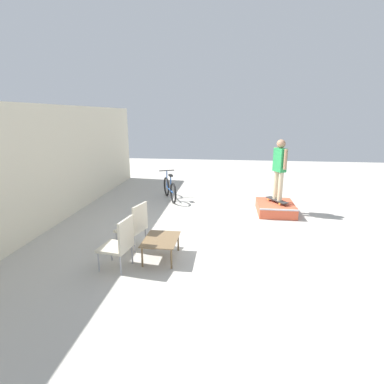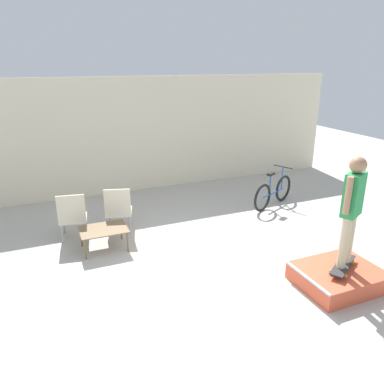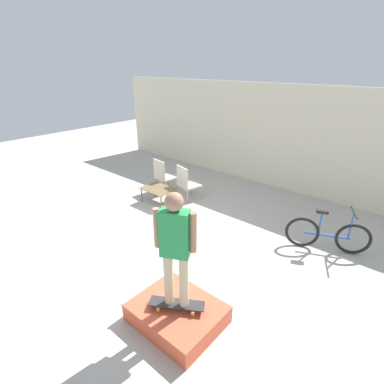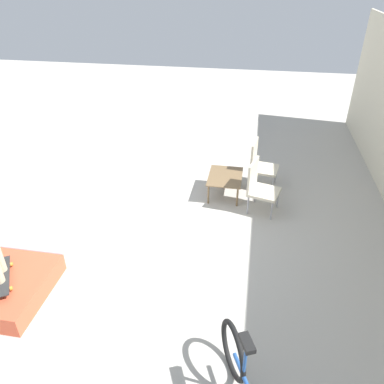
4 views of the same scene
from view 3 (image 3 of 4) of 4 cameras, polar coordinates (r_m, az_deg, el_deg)
ground_plane at (r=6.47m, az=-6.61°, el=-9.69°), size 24.00×24.00×0.00m
house_wall_back at (r=9.31m, az=14.03°, el=10.29°), size 12.00×0.06×3.00m
skate_ramp_box at (r=4.74m, az=-2.89°, el=-22.04°), size 1.28×1.02×0.31m
skateboard_on_ramp at (r=4.55m, az=-2.92°, el=-20.47°), size 0.78×0.59×0.07m
person_skater at (r=3.91m, az=-3.22°, el=-9.64°), size 0.52×0.35×1.71m
coffee_table at (r=8.08m, az=-6.40°, el=0.39°), size 0.86×0.65×0.41m
patio_chair_left at (r=8.76m, az=-5.48°, el=3.34°), size 0.60×0.60×0.97m
patio_chair_right at (r=8.18m, az=-1.05°, el=1.94°), size 0.64×0.64×0.97m
bicycle at (r=6.62m, az=24.39°, el=-7.40°), size 1.50×0.77×0.93m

